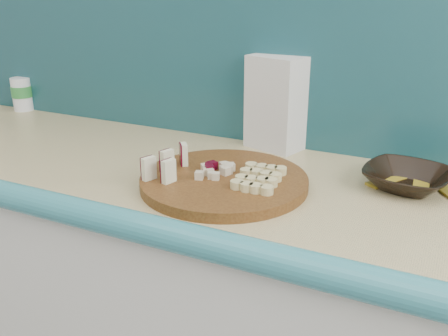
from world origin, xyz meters
TOP-DOWN VIEW (x-y plane):
  - kitchen_counter at (0.10, 1.50)m, footprint 2.20×0.63m
  - backsplash at (0.10, 1.79)m, footprint 2.20×0.02m
  - cutting_board at (0.09, 1.45)m, footprint 0.41×0.41m
  - apple_wedges at (-0.03, 1.41)m, footprint 0.07×0.15m
  - apple_chunks at (0.07, 1.45)m, footprint 0.06×0.06m
  - banana_slices at (0.17, 1.46)m, footprint 0.11×0.15m
  - brown_bowl at (0.47, 1.61)m, footprint 0.21×0.21m
  - flour_bag at (0.10, 1.76)m, footprint 0.17×0.14m
  - canister at (-0.84, 1.76)m, footprint 0.07×0.07m
  - banana_peel at (0.49, 1.65)m, footprint 0.22×0.18m

SIDE VIEW (x-z plane):
  - kitchen_counter at x=0.10m, z-range 0.00..0.91m
  - banana_peel at x=0.49m, z-range 0.91..0.92m
  - cutting_board at x=0.09m, z-range 0.91..0.93m
  - brown_bowl at x=0.47m, z-range 0.91..0.96m
  - banana_slices at x=0.17m, z-range 0.93..0.95m
  - apple_chunks at x=0.07m, z-range 0.93..0.95m
  - apple_wedges at x=-0.03m, z-range 0.93..0.99m
  - canister at x=-0.84m, z-range 0.91..1.03m
  - flour_bag at x=0.10m, z-range 0.91..1.16m
  - backsplash at x=0.10m, z-range 0.91..1.41m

